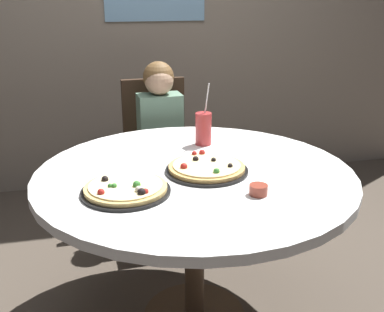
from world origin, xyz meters
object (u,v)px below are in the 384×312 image
Objects in this scene: pizza_cheese at (207,168)px; sauce_bowl at (258,190)px; soda_cup at (203,129)px; dining_table at (195,189)px; pizza_veggie at (126,189)px; diner_child at (163,163)px; chair_wooden at (157,146)px.

sauce_bowl is (0.13, -0.27, 0.00)m from pizza_cheese.
soda_cup is 0.64m from sauce_bowl.
dining_table is at bearing 156.85° from pizza_cheese.
soda_cup reaches higher than pizza_veggie.
sauce_bowl is at bearing -81.27° from diner_child.
soda_cup is (0.08, 0.36, 0.06)m from pizza_cheese.
diner_child is 1.17m from sauce_bowl.
dining_table is at bearing -110.19° from soda_cup.
diner_child is at bearing 89.75° from dining_table.
dining_table is 19.34× the size of sauce_bowl.
diner_child is 0.61m from soda_cup.
dining_table is 0.36m from sauce_bowl.
soda_cup is (0.12, -0.49, 0.35)m from diner_child.
sauce_bowl reaches higher than dining_table.
pizza_veggie is (-0.30, -1.18, 0.24)m from chair_wooden.
diner_child is 3.52× the size of soda_cup.
dining_table is 1.02m from chair_wooden.
soda_cup is 4.39× the size of sauce_bowl.
chair_wooden reaches higher than sauce_bowl.
chair_wooden is at bearing 92.48° from diner_child.
chair_wooden is 3.09× the size of soda_cup.
soda_cup is (0.13, 0.34, 0.17)m from dining_table.
pizza_cheese is 1.14× the size of soda_cup.
soda_cup is (0.13, -0.67, 0.30)m from chair_wooden.
diner_child is at bearing 72.69° from pizza_veggie.
chair_wooden is at bearing 75.61° from pizza_veggie.
sauce_bowl is at bearing -64.47° from pizza_cheese.
diner_child is 3.09× the size of pizza_cheese.
pizza_cheese is (0.05, -0.02, 0.10)m from dining_table.
chair_wooden is 1.06m from pizza_cheese.
pizza_veggie is at bearing -158.04° from pizza_cheese.
diner_child reaches higher than pizza_cheese.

